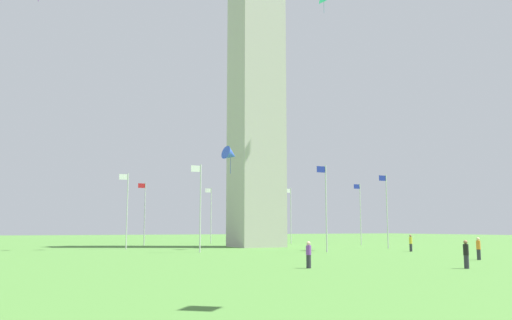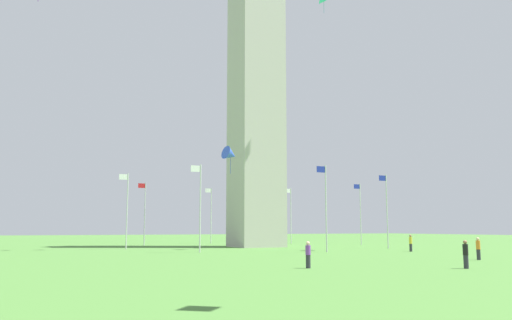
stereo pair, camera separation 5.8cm
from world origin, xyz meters
TOP-DOWN VIEW (x-y plane):
  - ground_plane at (0.00, 0.00)m, footprint 260.00×260.00m
  - obelisk_monument at (0.00, 0.00)m, footprint 5.98×5.98m
  - flagpole_n at (16.73, 0.00)m, footprint 1.12×0.14m
  - flagpole_ne at (11.85, 11.79)m, footprint 1.12×0.14m
  - flagpole_e at (0.05, 16.67)m, footprint 1.12×0.14m
  - flagpole_se at (-11.74, 11.79)m, footprint 1.12×0.14m
  - flagpole_s at (-16.62, 0.00)m, footprint 1.12×0.14m
  - flagpole_sw at (-11.74, -11.79)m, footprint 1.12×0.14m
  - flagpole_w at (0.05, -16.67)m, footprint 1.12×0.14m
  - flagpole_nw at (11.85, -11.79)m, footprint 1.12×0.14m
  - person_purple_shirt at (12.58, 33.98)m, footprint 0.32×0.32m
  - person_yellow_shirt at (-8.76, 19.06)m, footprint 0.32×0.32m
  - person_orange_shirt at (-3.53, 32.40)m, footprint 0.32×0.32m
  - person_black_shirt at (4.15, 38.31)m, footprint 0.32×0.32m
  - kite_cyan_diamond at (-5.90, 7.88)m, footprint 1.62×1.66m
  - kite_blue_delta at (6.39, 6.61)m, footprint 2.15×1.97m

SIDE VIEW (x-z plane):
  - ground_plane at x=0.00m, z-range 0.00..0.00m
  - person_purple_shirt at x=12.58m, z-range -0.01..1.61m
  - person_black_shirt at x=4.15m, z-range -0.01..1.69m
  - person_orange_shirt at x=-3.53m, z-range -0.01..1.70m
  - person_yellow_shirt at x=-8.76m, z-range 0.00..1.73m
  - flagpole_n at x=16.73m, z-range 0.40..9.22m
  - flagpole_ne at x=11.85m, z-range 0.40..9.22m
  - flagpole_e at x=0.05m, z-range 0.40..9.22m
  - flagpole_se at x=-11.74m, z-range 0.40..9.22m
  - flagpole_s at x=-16.62m, z-range 0.40..9.22m
  - flagpole_sw at x=-11.74m, z-range 0.40..9.22m
  - flagpole_w at x=0.05m, z-range 0.40..9.22m
  - flagpole_nw at x=11.85m, z-range 0.40..9.22m
  - kite_blue_delta at x=6.39m, z-range 9.24..12.45m
  - obelisk_monument at x=0.00m, z-range 0.00..54.37m
  - kite_cyan_diamond at x=-5.90m, z-range 30.43..32.47m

